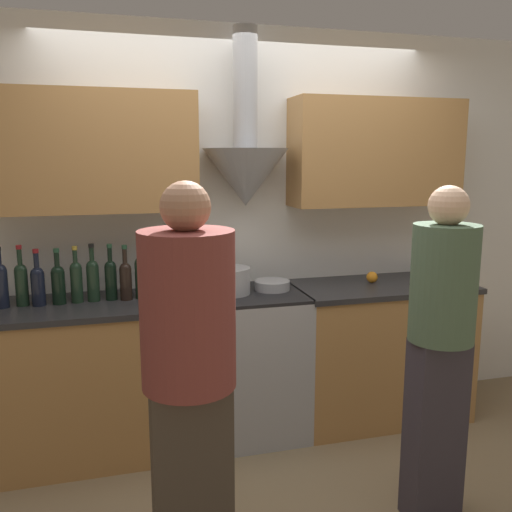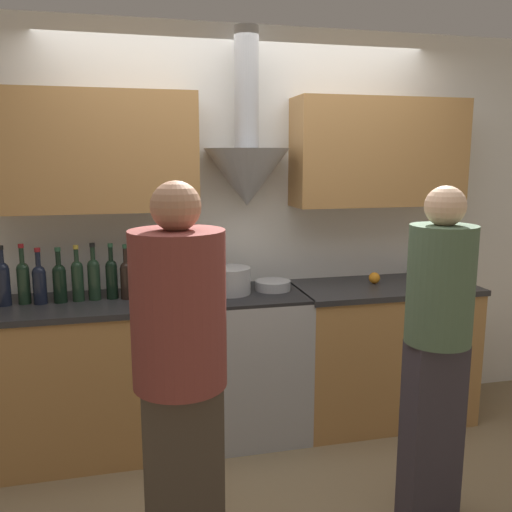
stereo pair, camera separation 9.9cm
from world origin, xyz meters
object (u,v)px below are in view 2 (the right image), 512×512
stove_range (252,362)px  wine_bottle_6 (112,277)px  wine_bottle_0 (3,281)px  mixing_bowl (273,285)px  person_foreground_left (180,374)px  stock_pot (230,280)px  wine_bottle_5 (94,277)px  wine_bottle_9 (157,273)px  orange_fruit (374,278)px  wine_bottle_2 (40,282)px  wine_bottle_1 (23,280)px  wine_bottle_8 (141,274)px  wine_bottle_3 (60,281)px  wine_bottle_4 (78,278)px  person_foreground_right (437,343)px  wine_bottle_7 (126,278)px

stove_range → wine_bottle_6: size_ratio=2.79×
wine_bottle_0 → mixing_bowl: wine_bottle_0 is taller
person_foreground_left → stock_pot: bearing=70.5°
wine_bottle_5 → wine_bottle_9: 0.37m
wine_bottle_0 → wine_bottle_9: size_ratio=0.98×
orange_fruit → mixing_bowl: bearing=-178.8°
stove_range → wine_bottle_2: bearing=178.9°
wine_bottle_1 → orange_fruit: 2.20m
wine_bottle_5 → wine_bottle_8: 0.28m
orange_fruit → person_foreground_left: person_foreground_left is taller
wine_bottle_3 → wine_bottle_4: 0.10m
wine_bottle_4 → mixing_bowl: (1.19, -0.01, -0.11)m
person_foreground_right → wine_bottle_5: bearing=145.0°
wine_bottle_7 → wine_bottle_9: size_ratio=0.93×
wine_bottle_1 → person_foreground_right: 2.28m
wine_bottle_2 → wine_bottle_4: 0.21m
person_foreground_left → wine_bottle_1: bearing=122.1°
wine_bottle_0 → person_foreground_right: person_foreground_right is taller
wine_bottle_3 → wine_bottle_7: wine_bottle_7 is taller
wine_bottle_8 → stock_pot: bearing=-3.8°
wine_bottle_8 → stock_pot: 0.54m
wine_bottle_5 → person_foreground_right: size_ratio=0.21×
wine_bottle_2 → person_foreground_left: (0.69, -1.21, -0.14)m
wine_bottle_2 → wine_bottle_7: bearing=0.1°
wine_bottle_0 → person_foreground_left: size_ratio=0.21×
person_foreground_left → person_foreground_right: 1.21m
wine_bottle_4 → person_foreground_right: (1.68, -1.11, -0.15)m
wine_bottle_8 → wine_bottle_2: bearing=-177.9°
wine_bottle_9 → person_foreground_right: 1.66m
wine_bottle_7 → mixing_bowl: (0.91, 0.01, -0.10)m
mixing_bowl → person_foreground_left: 1.41m
stove_range → wine_bottle_9: (-0.58, 0.05, 0.61)m
wine_bottle_4 → wine_bottle_6: (0.19, 0.01, -0.00)m
wine_bottle_0 → person_foreground_right: size_ratio=0.21×
person_foreground_right → wine_bottle_9: bearing=137.6°
stove_range → wine_bottle_8: size_ratio=2.60×
wine_bottle_9 → stock_pot: wine_bottle_9 is taller
wine_bottle_3 → stock_pot: bearing=-1.2°
stove_range → wine_bottle_7: wine_bottle_7 is taller
mixing_bowl → wine_bottle_9: bearing=179.0°
person_foreground_right → wine_bottle_2: bearing=150.0°
wine_bottle_1 → stove_range: bearing=-2.0°
person_foreground_left → wine_bottle_6: bearing=102.9°
wine_bottle_7 → person_foreground_left: 1.24m
wine_bottle_5 → wine_bottle_9: bearing=-0.3°
wine_bottle_5 → person_foreground_left: (0.39, -1.24, -0.15)m
orange_fruit → stove_range: bearing=-176.9°
wine_bottle_2 → mixing_bowl: bearing=0.4°
stock_pot → wine_bottle_4: bearing=178.0°
wine_bottle_4 → stock_pot: wine_bottle_4 is taller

